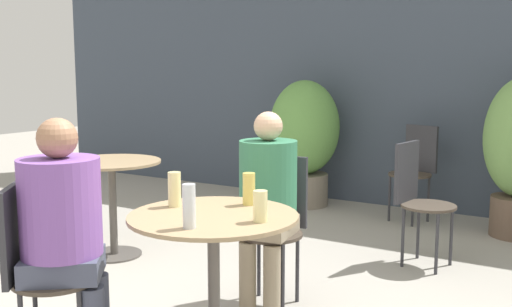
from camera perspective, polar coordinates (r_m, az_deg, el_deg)
storefront_wall at (r=6.37m, az=15.40°, el=8.21°), size 10.00×0.06×3.00m
cafe_table_near at (r=2.97m, az=-4.07°, el=-8.87°), size 0.83×0.83×0.75m
cafe_table_far at (r=4.76m, az=-13.55°, el=-2.88°), size 0.76×0.76×0.75m
bistro_chair_0 at (r=3.73m, az=1.92°, el=-5.93°), size 0.40×0.42×0.91m
bistro_chair_1 at (r=3.06m, az=-20.41°, el=-9.60°), size 0.46×0.46×0.91m
bistro_chair_3 at (r=5.94m, az=14.97°, el=-0.95°), size 0.42×0.44×0.91m
bistro_chair_4 at (r=4.60m, az=15.07°, el=-3.53°), size 0.42×0.40×0.91m
seated_person_0 at (r=3.56m, az=1.06°, el=-3.86°), size 0.34×0.37×1.21m
seated_person_1 at (r=2.98m, az=-17.75°, el=-6.44°), size 0.48×0.48×1.23m
beer_glass_0 at (r=2.66m, az=-6.39°, el=-5.01°), size 0.06×0.06×0.20m
beer_glass_1 at (r=2.76m, az=0.42°, el=-5.04°), size 0.07×0.07×0.15m
beer_glass_2 at (r=3.10m, az=-0.68°, el=-3.39°), size 0.07×0.07×0.17m
beer_glass_3 at (r=3.09m, az=-7.77°, el=-3.40°), size 0.07×0.07×0.18m
potted_plant_0 at (r=6.37m, az=4.64°, el=1.66°), size 0.74×0.74×1.34m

